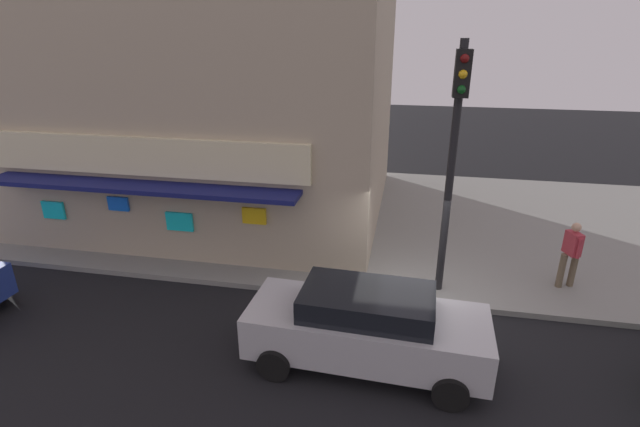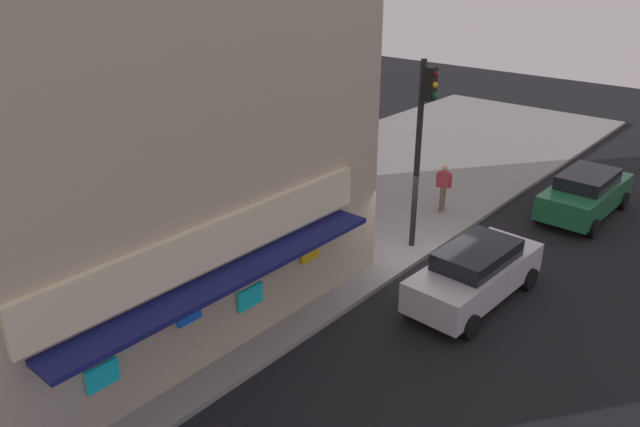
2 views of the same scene
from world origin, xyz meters
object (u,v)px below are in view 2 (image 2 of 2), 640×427
(fire_hydrant, at_px, (260,304))
(potted_plant_by_doorway, at_px, (266,266))
(traffic_light, at_px, (422,133))
(parked_car_silver, at_px, (475,273))
(parked_car_green, at_px, (585,193))
(trash_can, at_px, (335,264))
(potted_plant_by_window, at_px, (161,327))
(pedestrian, at_px, (444,186))

(fire_hydrant, height_order, potted_plant_by_doorway, potted_plant_by_doorway)
(traffic_light, distance_m, parked_car_silver, 4.42)
(fire_hydrant, xyz_separation_m, parked_car_green, (12.42, -3.82, 0.26))
(trash_can, relative_size, potted_plant_by_doorway, 0.78)
(trash_can, bearing_deg, potted_plant_by_window, 167.83)
(traffic_light, height_order, pedestrian, traffic_light)
(pedestrian, relative_size, parked_car_silver, 0.37)
(trash_can, xyz_separation_m, potted_plant_by_doorway, (-1.58, 1.17, 0.18))
(trash_can, distance_m, potted_plant_by_window, 5.29)
(pedestrian, bearing_deg, fire_hydrant, -179.35)
(pedestrian, relative_size, parked_car_green, 0.37)
(fire_hydrant, bearing_deg, pedestrian, 0.65)
(trash_can, bearing_deg, fire_hydrant, 179.47)
(trash_can, xyz_separation_m, potted_plant_by_window, (-5.17, 1.12, 0.03))
(fire_hydrant, height_order, potted_plant_by_window, fire_hydrant)
(potted_plant_by_window, bearing_deg, trash_can, -12.17)
(potted_plant_by_window, bearing_deg, pedestrian, -4.91)
(parked_car_green, bearing_deg, pedestrian, 129.09)
(traffic_light, distance_m, pedestrian, 4.24)
(fire_hydrant, relative_size, parked_car_green, 0.20)
(potted_plant_by_window, bearing_deg, traffic_light, -12.15)
(trash_can, bearing_deg, pedestrian, 1.20)
(trash_can, bearing_deg, parked_car_silver, -64.97)
(trash_can, distance_m, parked_car_green, 10.21)
(traffic_light, distance_m, parked_car_green, 7.64)
(traffic_light, distance_m, trash_can, 4.64)
(pedestrian, xyz_separation_m, potted_plant_by_window, (-11.46, 0.98, -0.51))
(potted_plant_by_doorway, relative_size, parked_car_green, 0.23)
(trash_can, relative_size, pedestrian, 0.47)
(trash_can, relative_size, parked_car_silver, 0.17)
(potted_plant_by_window, relative_size, parked_car_silver, 0.18)
(potted_plant_by_window, distance_m, parked_car_green, 15.45)
(fire_hydrant, relative_size, potted_plant_by_doorway, 0.88)
(parked_car_green, bearing_deg, trash_can, 158.18)
(traffic_light, bearing_deg, parked_car_silver, -118.17)
(fire_hydrant, distance_m, pedestrian, 9.25)
(potted_plant_by_doorway, distance_m, parked_car_silver, 5.70)
(trash_can, xyz_separation_m, pedestrian, (6.28, 0.13, 0.54))
(traffic_light, xyz_separation_m, pedestrian, (3.11, 0.81, -2.77))
(traffic_light, height_order, fire_hydrant, traffic_light)
(trash_can, height_order, parked_car_silver, parked_car_silver)
(pedestrian, bearing_deg, parked_car_silver, -141.68)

